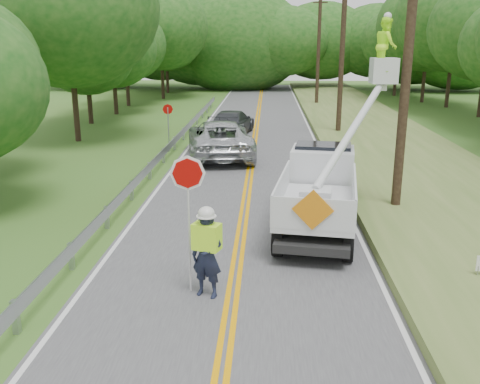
{
  "coord_description": "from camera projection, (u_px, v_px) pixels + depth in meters",
  "views": [
    {
      "loc": [
        0.73,
        -7.92,
        5.49
      ],
      "look_at": [
        0.0,
        6.0,
        1.5
      ],
      "focal_mm": 39.51,
      "sensor_mm": 36.0,
      "label": 1
    }
  ],
  "objects": [
    {
      "name": "suv_darkgrey",
      "position": [
        232.0,
        123.0,
        31.8
      ],
      "size": [
        2.74,
        5.37,
        1.49
      ],
      "primitive_type": "imported",
      "rotation": [
        0.0,
        0.0,
        3.01
      ],
      "color": "#33373A",
      "rests_on": "road"
    },
    {
      "name": "treeline_horizon",
      "position": [
        259.0,
        41.0,
        61.52
      ],
      "size": [
        57.51,
        13.67,
        12.33
      ],
      "color": "#144A13",
      "rests_on": "ground"
    },
    {
      "name": "stop_sign_permanent",
      "position": [
        168.0,
        121.0,
        26.73
      ],
      "size": [
        0.51,
        0.15,
        2.45
      ],
      "color": "#9DA1A6",
      "rests_on": "ground"
    },
    {
      "name": "guardrail",
      "position": [
        160.0,
        156.0,
        23.51
      ],
      "size": [
        0.18,
        48.0,
        0.77
      ],
      "color": "#9DA1A6",
      "rests_on": "ground"
    },
    {
      "name": "treeline_left",
      "position": [
        109.0,
        34.0,
        36.46
      ],
      "size": [
        10.03,
        56.24,
        11.7
      ],
      "color": "#332319",
      "rests_on": "ground"
    },
    {
      "name": "bucket_truck",
      "position": [
        326.0,
        175.0,
        16.51
      ],
      "size": [
        3.86,
        6.41,
        6.18
      ],
      "color": "black",
      "rests_on": "road"
    },
    {
      "name": "road",
      "position": [
        250.0,
        174.0,
        22.59
      ],
      "size": [
        7.2,
        96.0,
        0.03
      ],
      "color": "#454548",
      "rests_on": "ground"
    },
    {
      "name": "ground",
      "position": [
        222.0,
        370.0,
        9.15
      ],
      "size": [
        140.0,
        140.0,
        0.0
      ],
      "primitive_type": "plane",
      "color": "#425D1F",
      "rests_on": "ground"
    },
    {
      "name": "tall_grass_verge",
      "position": [
        418.0,
        173.0,
        22.19
      ],
      "size": [
        7.0,
        96.0,
        0.3
      ],
      "primitive_type": "cube",
      "color": "#4C692B",
      "rests_on": "ground"
    },
    {
      "name": "flagger",
      "position": [
        206.0,
        249.0,
        11.5
      ],
      "size": [
        1.2,
        0.67,
        3.15
      ],
      "color": "#191E33",
      "rests_on": "road"
    },
    {
      "name": "suv_silver",
      "position": [
        220.0,
        139.0,
        25.74
      ],
      "size": [
        3.92,
        6.82,
        1.79
      ],
      "primitive_type": "imported",
      "rotation": [
        0.0,
        0.0,
        3.29
      ],
      "color": "#B5B9BD",
      "rests_on": "road"
    },
    {
      "name": "utility_poles",
      "position": [
        363.0,
        46.0,
        23.78
      ],
      "size": [
        1.6,
        43.3,
        10.0
      ],
      "color": "black",
      "rests_on": "ground"
    }
  ]
}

